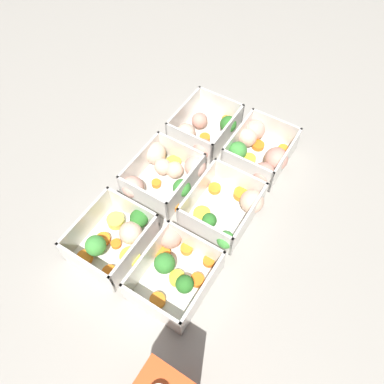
{
  "coord_description": "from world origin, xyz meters",
  "views": [
    {
      "loc": [
        0.37,
        0.23,
        0.66
      ],
      "look_at": [
        0.0,
        0.0,
        0.02
      ],
      "focal_mm": 35.0,
      "sensor_mm": 36.0,
      "label": 1
    }
  ],
  "objects_px": {
    "container_near_center": "(165,173)",
    "container_far_right": "(174,267)",
    "container_far_center": "(229,209)",
    "container_near_left": "(204,130)",
    "container_far_left": "(259,152)",
    "container_near_right": "(116,238)"
  },
  "relations": [
    {
      "from": "container_far_left",
      "to": "container_near_left",
      "type": "bearing_deg",
      "value": -86.81
    },
    {
      "from": "container_near_left",
      "to": "container_near_center",
      "type": "distance_m",
      "value": 0.15
    },
    {
      "from": "container_near_left",
      "to": "container_far_center",
      "type": "distance_m",
      "value": 0.22
    },
    {
      "from": "container_far_left",
      "to": "container_far_right",
      "type": "xyz_separation_m",
      "value": [
        0.33,
        -0.01,
        -0.0
      ]
    },
    {
      "from": "container_near_left",
      "to": "container_far_right",
      "type": "height_order",
      "value": "same"
    },
    {
      "from": "container_far_center",
      "to": "container_far_right",
      "type": "relative_size",
      "value": 0.96
    },
    {
      "from": "container_near_center",
      "to": "container_far_center",
      "type": "xyz_separation_m",
      "value": [
        0.01,
        0.16,
        -0.0
      ]
    },
    {
      "from": "container_far_center",
      "to": "container_near_center",
      "type": "bearing_deg",
      "value": -92.81
    },
    {
      "from": "container_near_left",
      "to": "container_far_right",
      "type": "xyz_separation_m",
      "value": [
        0.32,
        0.13,
        -0.0
      ]
    },
    {
      "from": "container_near_right",
      "to": "container_far_left",
      "type": "xyz_separation_m",
      "value": [
        -0.33,
        0.14,
        0.0
      ]
    },
    {
      "from": "container_near_center",
      "to": "container_far_center",
      "type": "relative_size",
      "value": 1.08
    },
    {
      "from": "container_near_left",
      "to": "container_near_center",
      "type": "xyz_separation_m",
      "value": [
        0.15,
        -0.01,
        -0.0
      ]
    },
    {
      "from": "container_far_right",
      "to": "container_far_left",
      "type": "bearing_deg",
      "value": 178.0
    },
    {
      "from": "container_far_left",
      "to": "container_far_center",
      "type": "distance_m",
      "value": 0.17
    },
    {
      "from": "container_far_right",
      "to": "container_near_center",
      "type": "bearing_deg",
      "value": -141.67
    },
    {
      "from": "container_near_center",
      "to": "container_far_right",
      "type": "height_order",
      "value": "same"
    },
    {
      "from": "container_near_right",
      "to": "container_near_center",
      "type": "bearing_deg",
      "value": -177.52
    },
    {
      "from": "container_near_left",
      "to": "container_near_right",
      "type": "distance_m",
      "value": 0.33
    },
    {
      "from": "container_near_right",
      "to": "container_far_center",
      "type": "height_order",
      "value": "same"
    },
    {
      "from": "container_near_center",
      "to": "container_far_right",
      "type": "distance_m",
      "value": 0.21
    },
    {
      "from": "container_far_left",
      "to": "container_far_right",
      "type": "distance_m",
      "value": 0.33
    },
    {
      "from": "container_far_left",
      "to": "container_far_center",
      "type": "height_order",
      "value": "same"
    }
  ]
}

